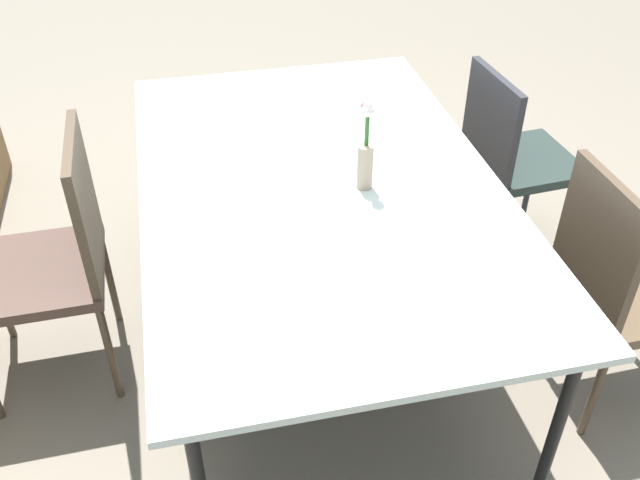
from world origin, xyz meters
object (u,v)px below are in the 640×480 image
chair_near_right (511,154)px  chair_far_side (56,252)px  chair_near_left (616,282)px  dining_table (320,192)px  flower_vase (366,149)px

chair_near_right → chair_far_side: chair_far_side is taller
chair_near_right → chair_near_left: (-0.82, 0.01, -0.01)m
chair_near_left → dining_table: bearing=-115.9°
flower_vase → chair_near_left: bearing=-115.3°
chair_near_right → chair_near_left: chair_near_left is taller
dining_table → flower_vase: size_ratio=6.00×
chair_near_left → flower_vase: 0.93m
chair_far_side → flower_vase: (-0.17, -1.03, 0.37)m
flower_vase → chair_near_right: bearing=-59.2°
chair_near_right → chair_far_side: (-0.29, 1.80, 0.01)m
chair_far_side → flower_vase: flower_vase is taller
chair_near_right → dining_table: bearing=-70.0°
chair_near_left → chair_far_side: 1.87m
dining_table → chair_far_side: 0.92m
dining_table → flower_vase: (-0.05, -0.14, 0.18)m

